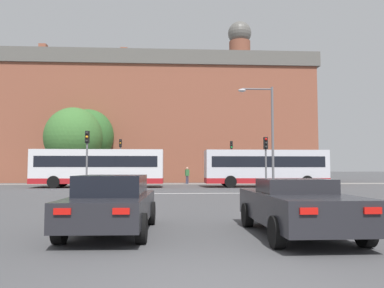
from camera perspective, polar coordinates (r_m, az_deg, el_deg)
stop_line_strip at (r=23.94m, az=-1.72°, el=-7.53°), size 9.18×0.30×0.01m
far_pavement at (r=39.04m, az=-2.29°, el=-6.08°), size 70.20×2.50×0.01m
brick_civic_building at (r=48.42m, az=-5.22°, el=3.59°), size 38.43×11.90×21.02m
car_saloon_left at (r=9.46m, az=-12.04°, el=-8.79°), size 1.97×4.41×1.41m
car_roadster_right at (r=9.26m, az=15.71°, el=-9.06°), size 2.05×4.50×1.32m
bus_crossing_lead at (r=32.88m, az=11.09°, el=-3.50°), size 10.39×2.71×3.15m
bus_crossing_trailing at (r=32.42m, az=-14.01°, el=-3.45°), size 10.79×2.67×3.16m
traffic_light_far_right at (r=39.12m, az=6.04°, el=-1.70°), size 0.26×0.31×4.46m
traffic_light_far_left at (r=38.81m, az=-10.87°, el=-1.53°), size 0.26×0.31×4.58m
traffic_light_near_right at (r=25.14m, az=11.19°, el=-1.62°), size 0.26×0.31×3.66m
traffic_light_near_left at (r=25.10m, az=-15.72°, el=-1.03°), size 0.26×0.31×4.02m
street_lamp_junction at (r=25.08m, az=11.26°, el=2.55°), size 2.34×0.36×6.98m
pedestrian_waiting at (r=39.14m, az=-12.62°, el=-4.56°), size 0.35×0.45×1.68m
pedestrian_walking_east at (r=39.91m, az=5.62°, el=-4.48°), size 0.26×0.41×1.81m
pedestrian_walking_west at (r=39.02m, az=-0.74°, el=-4.59°), size 0.46×0.37×1.74m
tree_by_building at (r=42.79m, az=-15.58°, el=1.19°), size 5.63×5.63×8.14m
tree_kerbside at (r=40.52m, az=-17.62°, el=0.96°), size 5.90×5.90×7.90m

